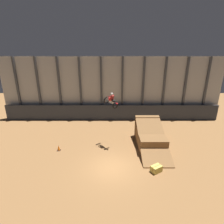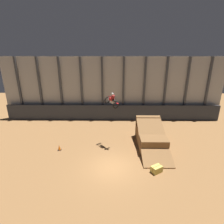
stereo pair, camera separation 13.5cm
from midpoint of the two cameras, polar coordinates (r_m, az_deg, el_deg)
name	(u,v)px [view 1 (the left image)]	position (r m, az deg, el deg)	size (l,w,h in m)	color
ground_plane	(112,168)	(16.10, -0.18, -17.69)	(60.00, 60.00, 0.00)	olive
arena_back_wall	(113,89)	(25.77, 0.02, 7.56)	(32.00, 0.40, 9.13)	#ADB2B7
lower_barrier	(112,113)	(25.92, 0.01, -0.20)	(31.36, 0.20, 2.30)	#2D333D
dirt_ramp	(150,136)	(19.71, 12.25, -7.81)	(2.79, 6.57, 2.69)	brown
rider_bike_solo	(112,101)	(17.83, -0.22, 3.72)	(1.61, 1.70, 1.57)	black
traffic_cone_near_ramp	(59,148)	(19.17, -16.99, -11.13)	(0.36, 0.36, 0.58)	black
hay_bale_trackside	(157,169)	(15.93, 14.24, -17.57)	(1.08, 0.98, 0.57)	#CCB751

